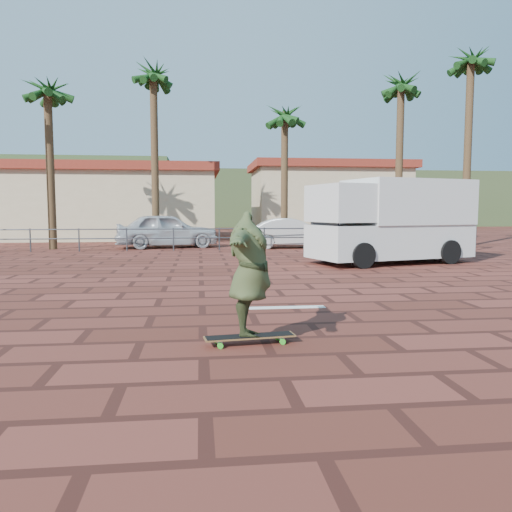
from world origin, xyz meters
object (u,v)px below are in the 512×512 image
at_px(car_silver, 167,230).
at_px(car_white, 292,233).
at_px(longboard, 250,337).
at_px(campervan, 391,219).
at_px(skateboarder, 250,274).

xyz_separation_m(car_silver, car_white, (5.87, -0.81, -0.12)).
relative_size(longboard, car_silver, 0.26).
bearing_deg(car_silver, campervan, -144.57).
distance_m(skateboarder, car_white, 17.08).
relative_size(skateboarder, car_white, 0.48).
height_order(longboard, car_silver, car_silver).
height_order(skateboarder, campervan, campervan).
bearing_deg(car_silver, skateboarder, 177.05).
relative_size(car_silver, car_white, 1.14).
bearing_deg(car_white, skateboarder, 169.45).
bearing_deg(car_white, campervan, -161.70).
height_order(longboard, skateboarder, skateboarder).
xyz_separation_m(skateboarder, car_silver, (-2.17, 17.48, -0.12)).
distance_m(campervan, car_silver, 11.13).
distance_m(car_silver, car_white, 5.93).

